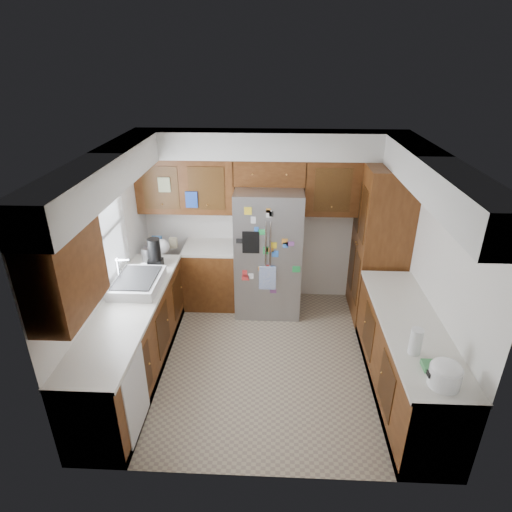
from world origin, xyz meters
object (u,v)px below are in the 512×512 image
Objects in this scene: pantry at (380,244)px; rice_cooker at (446,373)px; fridge at (268,252)px; paper_towel at (416,341)px.

pantry reaches higher than rice_cooker.
fridge is 6.59× the size of rice_cooker.
rice_cooker is 1.07× the size of paper_towel.
fridge is 2.99m from rice_cooker.
paper_towel reaches higher than rice_cooker.
pantry is at bearing -2.06° from fridge.
fridge is at bearing 120.13° from rice_cooker.
rice_cooker is 0.43m from paper_towel.
pantry is 2.53m from rice_cooker.
rice_cooker is at bearing -73.26° from paper_towel.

